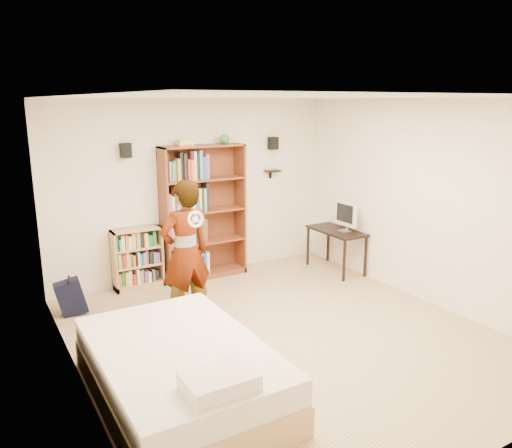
{
  "coord_description": "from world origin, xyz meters",
  "views": [
    {
      "loc": [
        -3.0,
        -4.44,
        2.65
      ],
      "look_at": [
        -0.03,
        0.6,
        1.21
      ],
      "focal_mm": 35.0,
      "sensor_mm": 36.0,
      "label": 1
    }
  ],
  "objects_px": {
    "computer_desk": "(336,250)",
    "daybed": "(180,364)",
    "tall_bookshelf": "(204,213)",
    "person": "(185,253)",
    "low_bookshelf": "(138,258)"
  },
  "relations": [
    {
      "from": "computer_desk",
      "to": "daybed",
      "type": "distance_m",
      "value": 4.06
    },
    {
      "from": "tall_bookshelf",
      "to": "person",
      "type": "xyz_separation_m",
      "value": [
        -0.88,
        -1.39,
        -0.13
      ]
    },
    {
      "from": "tall_bookshelf",
      "to": "person",
      "type": "bearing_deg",
      "value": -122.34
    },
    {
      "from": "tall_bookshelf",
      "to": "person",
      "type": "distance_m",
      "value": 1.65
    },
    {
      "from": "computer_desk",
      "to": "daybed",
      "type": "xyz_separation_m",
      "value": [
        -3.5,
        -2.05,
        -0.01
      ]
    },
    {
      "from": "computer_desk",
      "to": "tall_bookshelf",
      "type": "bearing_deg",
      "value": 157.15
    },
    {
      "from": "tall_bookshelf",
      "to": "daybed",
      "type": "bearing_deg",
      "value": -118.78
    },
    {
      "from": "low_bookshelf",
      "to": "computer_desk",
      "type": "height_order",
      "value": "low_bookshelf"
    },
    {
      "from": "tall_bookshelf",
      "to": "daybed",
      "type": "height_order",
      "value": "tall_bookshelf"
    },
    {
      "from": "tall_bookshelf",
      "to": "low_bookshelf",
      "type": "bearing_deg",
      "value": 177.02
    },
    {
      "from": "low_bookshelf",
      "to": "person",
      "type": "distance_m",
      "value": 1.52
    },
    {
      "from": "daybed",
      "to": "computer_desk",
      "type": "bearing_deg",
      "value": 30.38
    },
    {
      "from": "tall_bookshelf",
      "to": "computer_desk",
      "type": "bearing_deg",
      "value": -22.85
    },
    {
      "from": "person",
      "to": "daybed",
      "type": "bearing_deg",
      "value": 59.24
    },
    {
      "from": "computer_desk",
      "to": "low_bookshelf",
      "type": "bearing_deg",
      "value": 163.71
    }
  ]
}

